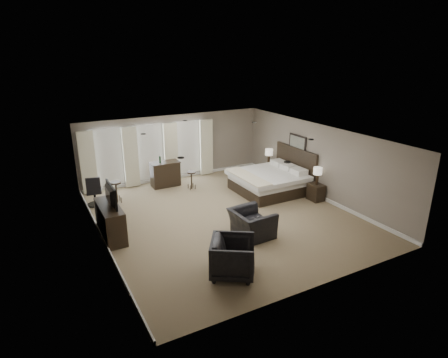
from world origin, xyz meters
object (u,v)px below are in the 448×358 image
bed (272,172)px  tv (108,203)px  bar_stool_right (192,180)px  lamp_near (317,176)px  desk_chair (94,191)px  nightstand_far (268,170)px  armchair_near (252,219)px  dresser (110,221)px  lamp_far (269,157)px  bar_counter (165,174)px  bar_stool_left (116,192)px  armchair_far (233,255)px  nightstand_near (316,192)px

bed → tv: (-6.03, -0.79, 0.25)m
bed → bar_stool_right: size_ratio=3.54×
lamp_near → desk_chair: 7.61m
lamp_near → desk_chair: lamp_near is taller
nightstand_far → armchair_near: size_ratio=0.46×
dresser → lamp_far: bearing=18.0°
bar_counter → bar_stool_right: size_ratio=1.62×
lamp_far → bar_stool_right: (-3.37, 0.21, -0.52)m
armchair_near → bar_stool_left: armchair_near is taller
tv → bar_stool_right: size_ratio=1.55×
nightstand_far → desk_chair: (-6.89, 0.32, 0.26)m
bed → nightstand_far: size_ratio=4.50×
nightstand_far → lamp_near: size_ratio=0.87×
lamp_far → dresser: size_ratio=0.39×
lamp_near → armchair_far: bearing=-151.6°
armchair_near → armchair_far: armchair_far is taller
bar_stool_left → bar_stool_right: (2.81, 0.01, -0.04)m
bed → armchair_near: bed is taller
bed → nightstand_near: 1.77m
bed → bar_stool_left: 5.56m
lamp_far → desk_chair: (-6.89, 0.32, -0.33)m
bed → armchair_near: 3.63m
bed → bar_stool_left: bed is taller
lamp_near → lamp_far: lamp_near is taller
bed → dresser: size_ratio=1.48×
bar_stool_left → desk_chair: desk_chair is taller
dresser → bar_counter: bearing=49.1°
nightstand_near → tv: (-6.92, 0.66, 0.73)m
nightstand_far → dresser: (-6.92, -2.24, 0.21)m
lamp_far → bar_stool_left: lamp_far is taller
bed → bar_counter: bearing=143.1°
dresser → desk_chair: 2.56m
lamp_far → bar_counter: lamp_far is taller
desk_chair → dresser: bearing=98.9°
lamp_near → dresser: (-6.92, 0.66, -0.41)m
nightstand_near → desk_chair: desk_chair is taller
armchair_far → bar_counter: bearing=26.8°
nightstand_far → tv: bearing=-162.0°
bar_counter → bar_stool_left: bearing=-159.1°
tv → armchair_near: bearing=-117.3°
bed → lamp_far: bearing=58.5°
nightstand_far → bar_stool_left: (-6.19, 0.20, 0.11)m
dresser → bar_counter: (2.79, 3.23, 0.01)m
bar_counter → bar_stool_left: size_ratio=1.46×
bed → tv: 6.09m
lamp_near → nightstand_far: bearing=90.0°
armchair_near → nightstand_near: bearing=-73.8°
dresser → desk_chair: (0.03, 2.56, 0.05)m
bar_stool_right → bed: bearing=-33.7°
bed → armchair_far: (-3.96, -4.07, -0.26)m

